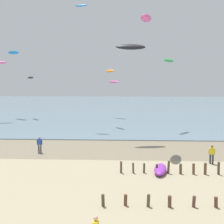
{
  "coord_description": "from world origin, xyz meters",
  "views": [
    {
      "loc": [
        2.07,
        -9.61,
        7.89
      ],
      "look_at": [
        1.23,
        10.69,
        5.22
      ],
      "focal_mm": 45.03,
      "sensor_mm": 36.0,
      "label": 1
    }
  ],
  "objects_px": {
    "person_by_waterline": "(212,154)",
    "kite_aloft_4": "(31,78)",
    "grounded_kite": "(160,169)",
    "kite_aloft_7": "(81,6)",
    "kite_aloft_3": "(13,53)",
    "kite_aloft_9": "(114,82)",
    "kite_aloft_2": "(131,47)",
    "person_right_flank": "(40,144)",
    "kite_aloft_12": "(169,60)",
    "kite_aloft_6": "(146,18)",
    "kite_aloft_13": "(110,71)"
  },
  "relations": [
    {
      "from": "person_by_waterline",
      "to": "kite_aloft_4",
      "type": "bearing_deg",
      "value": 133.69
    },
    {
      "from": "grounded_kite",
      "to": "kite_aloft_7",
      "type": "xyz_separation_m",
      "value": [
        -9.26,
        19.87,
        17.64
      ]
    },
    {
      "from": "kite_aloft_3",
      "to": "kite_aloft_9",
      "type": "height_order",
      "value": "kite_aloft_3"
    },
    {
      "from": "kite_aloft_2",
      "to": "kite_aloft_4",
      "type": "distance_m",
      "value": 24.81
    },
    {
      "from": "person_right_flank",
      "to": "kite_aloft_12",
      "type": "distance_m",
      "value": 21.8
    },
    {
      "from": "kite_aloft_4",
      "to": "kite_aloft_7",
      "type": "distance_m",
      "value": 17.3
    },
    {
      "from": "grounded_kite",
      "to": "kite_aloft_3",
      "type": "relative_size",
      "value": 0.9
    },
    {
      "from": "kite_aloft_7",
      "to": "grounded_kite",
      "type": "bearing_deg",
      "value": -50.56
    },
    {
      "from": "kite_aloft_4",
      "to": "kite_aloft_12",
      "type": "height_order",
      "value": "kite_aloft_12"
    },
    {
      "from": "person_by_waterline",
      "to": "kite_aloft_9",
      "type": "bearing_deg",
      "value": 109.46
    },
    {
      "from": "kite_aloft_6",
      "to": "kite_aloft_7",
      "type": "distance_m",
      "value": 15.23
    },
    {
      "from": "kite_aloft_7",
      "to": "kite_aloft_12",
      "type": "relative_size",
      "value": 0.77
    },
    {
      "from": "kite_aloft_4",
      "to": "person_right_flank",
      "type": "bearing_deg",
      "value": -15.24
    },
    {
      "from": "kite_aloft_4",
      "to": "kite_aloft_7",
      "type": "bearing_deg",
      "value": 15.84
    },
    {
      "from": "kite_aloft_2",
      "to": "kite_aloft_3",
      "type": "bearing_deg",
      "value": 131.66
    },
    {
      "from": "person_by_waterline",
      "to": "kite_aloft_4",
      "type": "xyz_separation_m",
      "value": [
        -24.87,
        26.03,
        6.55
      ]
    },
    {
      "from": "kite_aloft_6",
      "to": "grounded_kite",
      "type": "bearing_deg",
      "value": -160.96
    },
    {
      "from": "grounded_kite",
      "to": "kite_aloft_6",
      "type": "height_order",
      "value": "kite_aloft_6"
    },
    {
      "from": "person_right_flank",
      "to": "kite_aloft_9",
      "type": "bearing_deg",
      "value": 74.48
    },
    {
      "from": "kite_aloft_3",
      "to": "kite_aloft_6",
      "type": "bearing_deg",
      "value": 168.76
    },
    {
      "from": "person_by_waterline",
      "to": "kite_aloft_6",
      "type": "relative_size",
      "value": 0.54
    },
    {
      "from": "person_right_flank",
      "to": "kite_aloft_2",
      "type": "xyz_separation_m",
      "value": [
        9.36,
        6.24,
        10.29
      ]
    },
    {
      "from": "kite_aloft_2",
      "to": "person_right_flank",
      "type": "bearing_deg",
      "value": -154.13
    },
    {
      "from": "grounded_kite",
      "to": "kite_aloft_4",
      "type": "relative_size",
      "value": 1.1
    },
    {
      "from": "grounded_kite",
      "to": "kite_aloft_12",
      "type": "xyz_separation_m",
      "value": [
        3.32,
        18.48,
        9.7
      ]
    },
    {
      "from": "person_right_flank",
      "to": "kite_aloft_6",
      "type": "xyz_separation_m",
      "value": [
        10.83,
        2.56,
        12.82
      ]
    },
    {
      "from": "person_right_flank",
      "to": "kite_aloft_7",
      "type": "relative_size",
      "value": 0.89
    },
    {
      "from": "kite_aloft_3",
      "to": "kite_aloft_4",
      "type": "distance_m",
      "value": 5.85
    },
    {
      "from": "kite_aloft_2",
      "to": "kite_aloft_12",
      "type": "xyz_separation_m",
      "value": [
        5.54,
        6.86,
        -1.23
      ]
    },
    {
      "from": "person_by_waterline",
      "to": "grounded_kite",
      "type": "distance_m",
      "value": 5.53
    },
    {
      "from": "person_by_waterline",
      "to": "kite_aloft_4",
      "type": "relative_size",
      "value": 0.69
    },
    {
      "from": "kite_aloft_12",
      "to": "kite_aloft_13",
      "type": "relative_size",
      "value": 1.12
    },
    {
      "from": "kite_aloft_7",
      "to": "person_right_flank",
      "type": "bearing_deg",
      "value": -84.62
    },
    {
      "from": "kite_aloft_2",
      "to": "kite_aloft_6",
      "type": "bearing_deg",
      "value": -75.98
    },
    {
      "from": "person_right_flank",
      "to": "kite_aloft_6",
      "type": "bearing_deg",
      "value": 13.29
    },
    {
      "from": "person_right_flank",
      "to": "kite_aloft_7",
      "type": "height_order",
      "value": "kite_aloft_7"
    },
    {
      "from": "kite_aloft_6",
      "to": "kite_aloft_12",
      "type": "height_order",
      "value": "kite_aloft_6"
    },
    {
      "from": "kite_aloft_13",
      "to": "person_right_flank",
      "type": "bearing_deg",
      "value": -55.9
    },
    {
      "from": "person_right_flank",
      "to": "kite_aloft_3",
      "type": "bearing_deg",
      "value": 115.94
    },
    {
      "from": "person_right_flank",
      "to": "kite_aloft_12",
      "type": "relative_size",
      "value": 0.69
    },
    {
      "from": "kite_aloft_2",
      "to": "kite_aloft_12",
      "type": "distance_m",
      "value": 8.9
    },
    {
      "from": "kite_aloft_7",
      "to": "kite_aloft_9",
      "type": "xyz_separation_m",
      "value": [
        4.48,
        9.99,
        -11.22
      ]
    },
    {
      "from": "kite_aloft_3",
      "to": "kite_aloft_7",
      "type": "relative_size",
      "value": 1.58
    },
    {
      "from": "kite_aloft_3",
      "to": "kite_aloft_4",
      "type": "xyz_separation_m",
      "value": [
        3.44,
        -1.21,
        -4.57
      ]
    },
    {
      "from": "person_by_waterline",
      "to": "kite_aloft_3",
      "type": "xyz_separation_m",
      "value": [
        -28.31,
        27.24,
        11.12
      ]
    },
    {
      "from": "person_by_waterline",
      "to": "kite_aloft_4",
      "type": "distance_m",
      "value": 36.59
    },
    {
      "from": "person_right_flank",
      "to": "kite_aloft_7",
      "type": "distance_m",
      "value": 22.44
    },
    {
      "from": "person_right_flank",
      "to": "kite_aloft_9",
      "type": "distance_m",
      "value": 26.04
    },
    {
      "from": "kite_aloft_9",
      "to": "kite_aloft_6",
      "type": "bearing_deg",
      "value": 138.77
    },
    {
      "from": "kite_aloft_2",
      "to": "kite_aloft_7",
      "type": "xyz_separation_m",
      "value": [
        -7.04,
        8.24,
        6.71
      ]
    }
  ]
}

